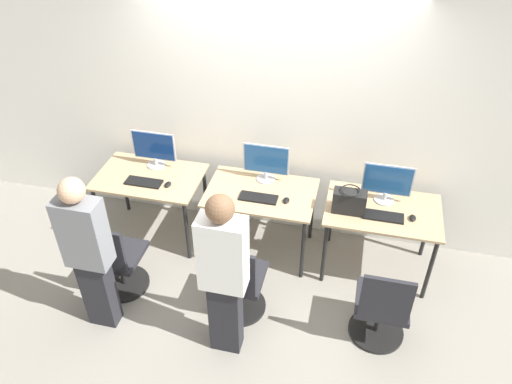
{
  "coord_description": "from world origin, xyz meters",
  "views": [
    {
      "loc": [
        0.83,
        -3.4,
        3.63
      ],
      "look_at": [
        0.0,
        0.14,
        0.9
      ],
      "focal_mm": 35.0,
      "sensor_mm": 36.0,
      "label": 1
    }
  ],
  "objects_px": {
    "mouse_center": "(286,200)",
    "office_chair_right": "(381,310)",
    "monitor_center": "(266,162)",
    "keyboard_right": "(383,216)",
    "monitor_right": "(387,183)",
    "person_left": "(88,251)",
    "keyboard_left": "(144,182)",
    "keyboard_center": "(258,198)",
    "monitor_left": "(154,148)",
    "mouse_left": "(168,184)",
    "person_center": "(224,273)",
    "mouse_right": "(413,218)",
    "office_chair_center": "(238,285)",
    "handbag": "(349,201)",
    "office_chair_left": "(116,263)"
  },
  "relations": [
    {
      "from": "monitor_right",
      "to": "keyboard_right",
      "type": "distance_m",
      "value": 0.32
    },
    {
      "from": "keyboard_left",
      "to": "keyboard_center",
      "type": "height_order",
      "value": "same"
    },
    {
      "from": "mouse_right",
      "to": "mouse_left",
      "type": "bearing_deg",
      "value": -179.41
    },
    {
      "from": "handbag",
      "to": "keyboard_right",
      "type": "bearing_deg",
      "value": -2.45
    },
    {
      "from": "mouse_left",
      "to": "person_center",
      "type": "xyz_separation_m",
      "value": [
        0.9,
        -1.11,
        0.11
      ]
    },
    {
      "from": "mouse_right",
      "to": "monitor_right",
      "type": "bearing_deg",
      "value": 138.61
    },
    {
      "from": "mouse_left",
      "to": "keyboard_right",
      "type": "height_order",
      "value": "mouse_left"
    },
    {
      "from": "person_center",
      "to": "monitor_right",
      "type": "xyz_separation_m",
      "value": [
        1.17,
        1.36,
        0.08
      ]
    },
    {
      "from": "mouse_left",
      "to": "office_chair_right",
      "type": "relative_size",
      "value": 0.1
    },
    {
      "from": "keyboard_right",
      "to": "person_center",
      "type": "bearing_deg",
      "value": -136.62
    },
    {
      "from": "person_left",
      "to": "mouse_right",
      "type": "relative_size",
      "value": 17.26
    },
    {
      "from": "person_center",
      "to": "office_chair_right",
      "type": "distance_m",
      "value": 1.39
    },
    {
      "from": "keyboard_center",
      "to": "office_chair_right",
      "type": "xyz_separation_m",
      "value": [
        1.22,
        -0.75,
        -0.41
      ]
    },
    {
      "from": "mouse_right",
      "to": "person_center",
      "type": "bearing_deg",
      "value": -141.49
    },
    {
      "from": "person_center",
      "to": "office_chair_right",
      "type": "height_order",
      "value": "person_center"
    },
    {
      "from": "mouse_center",
      "to": "person_center",
      "type": "height_order",
      "value": "person_center"
    },
    {
      "from": "office_chair_center",
      "to": "handbag",
      "type": "relative_size",
      "value": 2.89
    },
    {
      "from": "monitor_left",
      "to": "keyboard_left",
      "type": "distance_m",
      "value": 0.38
    },
    {
      "from": "monitor_left",
      "to": "mouse_right",
      "type": "bearing_deg",
      "value": -6.35
    },
    {
      "from": "keyboard_left",
      "to": "person_left",
      "type": "height_order",
      "value": "person_left"
    },
    {
      "from": "person_left",
      "to": "handbag",
      "type": "bearing_deg",
      "value": 29.23
    },
    {
      "from": "monitor_left",
      "to": "keyboard_left",
      "type": "xyz_separation_m",
      "value": [
        -0.0,
        -0.32,
        -0.19
      ]
    },
    {
      "from": "monitor_center",
      "to": "mouse_right",
      "type": "xyz_separation_m",
      "value": [
        1.42,
        -0.3,
        -0.19
      ]
    },
    {
      "from": "office_chair_right",
      "to": "handbag",
      "type": "distance_m",
      "value": 0.99
    },
    {
      "from": "monitor_right",
      "to": "person_left",
      "type": "bearing_deg",
      "value": -149.53
    },
    {
      "from": "monitor_left",
      "to": "keyboard_center",
      "type": "xyz_separation_m",
      "value": [
        1.16,
        -0.31,
        -0.19
      ]
    },
    {
      "from": "monitor_right",
      "to": "mouse_right",
      "type": "height_order",
      "value": "monitor_right"
    },
    {
      "from": "mouse_right",
      "to": "keyboard_center",
      "type": "bearing_deg",
      "value": -179.09
    },
    {
      "from": "keyboard_left",
      "to": "keyboard_center",
      "type": "bearing_deg",
      "value": 0.72
    },
    {
      "from": "mouse_left",
      "to": "mouse_right",
      "type": "relative_size",
      "value": 1.0
    },
    {
      "from": "mouse_right",
      "to": "keyboard_right",
      "type": "bearing_deg",
      "value": -173.39
    },
    {
      "from": "monitor_center",
      "to": "keyboard_right",
      "type": "distance_m",
      "value": 1.22
    },
    {
      "from": "mouse_left",
      "to": "office_chair_left",
      "type": "xyz_separation_m",
      "value": [
        -0.26,
        -0.74,
        -0.41
      ]
    },
    {
      "from": "monitor_center",
      "to": "monitor_right",
      "type": "distance_m",
      "value": 1.16
    },
    {
      "from": "keyboard_center",
      "to": "office_chair_left",
      "type": "bearing_deg",
      "value": -147.65
    },
    {
      "from": "person_left",
      "to": "mouse_center",
      "type": "bearing_deg",
      "value": 38.44
    },
    {
      "from": "monitor_left",
      "to": "office_chair_left",
      "type": "height_order",
      "value": "monitor_left"
    },
    {
      "from": "person_center",
      "to": "office_chair_right",
      "type": "xyz_separation_m",
      "value": [
        1.24,
        0.37,
        -0.52
      ]
    },
    {
      "from": "monitor_left",
      "to": "monitor_center",
      "type": "height_order",
      "value": "same"
    },
    {
      "from": "monitor_left",
      "to": "office_chair_left",
      "type": "relative_size",
      "value": 0.52
    },
    {
      "from": "keyboard_left",
      "to": "keyboard_right",
      "type": "distance_m",
      "value": 2.32
    },
    {
      "from": "mouse_center",
      "to": "person_left",
      "type": "bearing_deg",
      "value": -141.56
    },
    {
      "from": "office_chair_left",
      "to": "office_chair_center",
      "type": "distance_m",
      "value": 1.16
    },
    {
      "from": "office_chair_left",
      "to": "mouse_center",
      "type": "relative_size",
      "value": 9.65
    },
    {
      "from": "monitor_center",
      "to": "office_chair_left",
      "type": "bearing_deg",
      "value": -137.62
    },
    {
      "from": "keyboard_center",
      "to": "keyboard_right",
      "type": "distance_m",
      "value": 1.16
    },
    {
      "from": "keyboard_right",
      "to": "office_chair_right",
      "type": "relative_size",
      "value": 0.42
    },
    {
      "from": "keyboard_right",
      "to": "mouse_right",
      "type": "height_order",
      "value": "mouse_right"
    },
    {
      "from": "keyboard_center",
      "to": "mouse_center",
      "type": "xyz_separation_m",
      "value": [
        0.27,
        0.01,
        0.01
      ]
    },
    {
      "from": "mouse_center",
      "to": "office_chair_right",
      "type": "relative_size",
      "value": 0.1
    }
  ]
}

